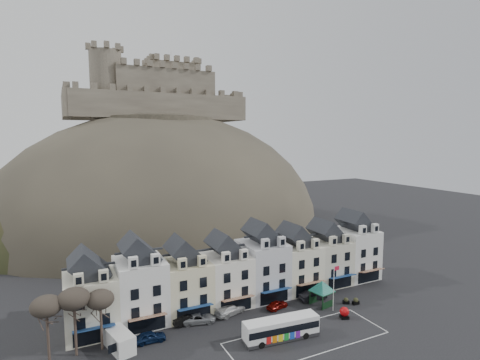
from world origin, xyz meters
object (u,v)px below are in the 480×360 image
(white_van, at_px, (119,340))
(car_silver, at_px, (199,318))
(car_navy, at_px, (150,337))
(flagpole, at_px, (334,285))
(car_charcoal, at_px, (313,295))
(red_buoy, at_px, (344,313))
(car_black, at_px, (188,319))
(car_white, at_px, (230,309))
(bus_shelter, at_px, (322,286))
(car_maroon, at_px, (277,305))
(bus, at_px, (281,328))

(white_van, xyz_separation_m, car_silver, (11.44, 2.07, -0.52))
(car_navy, relative_size, car_silver, 0.87)
(flagpole, distance_m, car_charcoal, 5.65)
(red_buoy, bearing_deg, white_van, 168.91)
(car_black, distance_m, car_white, 6.75)
(car_silver, relative_size, car_white, 0.91)
(red_buoy, distance_m, car_silver, 21.57)
(white_van, bearing_deg, car_silver, -4.00)
(bus_shelter, height_order, red_buoy, bus_shelter)
(white_van, relative_size, car_charcoal, 1.19)
(red_buoy, distance_m, car_maroon, 10.19)
(car_charcoal, bearing_deg, car_navy, 93.40)
(car_black, height_order, car_silver, car_black)
(car_charcoal, bearing_deg, car_black, 87.24)
(red_buoy, distance_m, white_van, 31.98)
(red_buoy, distance_m, car_white, 17.09)
(red_buoy, distance_m, flagpole, 4.23)
(white_van, height_order, car_charcoal, white_van)
(flagpole, xyz_separation_m, car_white, (-14.92, 6.00, -3.39))
(flagpole, xyz_separation_m, car_black, (-21.67, 6.00, -3.41))
(bus_shelter, height_order, car_silver, bus_shelter)
(flagpole, bearing_deg, car_navy, 172.80)
(car_black, relative_size, car_maroon, 1.20)
(bus_shelter, height_order, car_black, bus_shelter)
(car_maroon, bearing_deg, car_white, 63.41)
(bus_shelter, bearing_deg, white_van, 166.08)
(flagpole, bearing_deg, red_buoy, -93.91)
(red_buoy, bearing_deg, flagpole, 86.09)
(flagpole, relative_size, car_navy, 1.74)
(car_white, height_order, car_maroon, car_white)
(bus_shelter, bearing_deg, bus, -164.57)
(car_navy, bearing_deg, car_white, -76.32)
(red_buoy, height_order, flagpole, flagpole)
(bus_shelter, distance_m, car_white, 15.12)
(car_silver, relative_size, car_maroon, 1.28)
(bus_shelter, distance_m, car_silver, 20.10)
(white_van, relative_size, car_maroon, 1.50)
(bus, distance_m, car_charcoal, 13.83)
(flagpole, bearing_deg, bus, -163.56)
(bus_shelter, relative_size, red_buoy, 3.64)
(car_white, bearing_deg, flagpole, -129.38)
(bus, bearing_deg, white_van, 165.99)
(flagpole, bearing_deg, white_van, 173.68)
(car_white, bearing_deg, car_charcoal, -113.42)
(bus, xyz_separation_m, car_white, (-3.13, 9.48, -0.85))
(bus, xyz_separation_m, car_charcoal, (11.27, 7.98, -0.84))
(car_white, xyz_separation_m, car_charcoal, (14.40, -1.50, 0.01))
(car_white, relative_size, car_charcoal, 1.12)
(car_silver, bearing_deg, car_white, -71.96)
(white_van, relative_size, car_white, 1.06)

